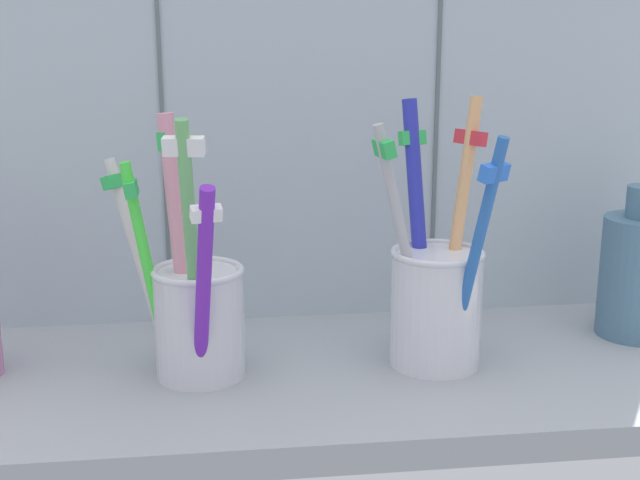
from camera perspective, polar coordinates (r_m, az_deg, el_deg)
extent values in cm
cube|color=#9EA3A8|center=(59.96, -0.03, -9.52)|extent=(64.00, 22.00, 2.00)
cube|color=#B2C1CC|center=(66.73, -1.33, 12.01)|extent=(64.00, 2.00, 45.00)
cube|color=slate|center=(65.41, -10.76, 11.71)|extent=(0.30, 0.20, 45.00)
cube|color=slate|center=(67.57, 8.01, 11.90)|extent=(0.30, 0.20, 45.00)
cylinder|color=silver|center=(57.59, -8.12, -5.68)|extent=(6.01, 6.01, 7.39)
torus|color=silver|center=(56.42, -8.25, -2.15)|extent=(6.21, 6.21, 0.50)
cylinder|color=purple|center=(52.68, -7.87, -3.43)|extent=(2.09, 5.85, 14.16)
cube|color=white|center=(49.59, -7.68, 1.79)|extent=(1.97, 1.35, 1.05)
cylinder|color=#47F443|center=(57.19, -11.47, -1.87)|extent=(2.99, 0.76, 14.48)
cube|color=green|center=(55.98, -12.58, 3.47)|extent=(0.90, 1.90, 1.08)
cylinder|color=#6AB968|center=(53.85, -8.60, -1.04)|extent=(1.55, 4.11, 17.63)
cube|color=white|center=(51.22, -9.18, 6.26)|extent=(2.61, 1.38, 1.23)
cylinder|color=silver|center=(59.15, -11.96, -1.53)|extent=(4.91, 4.26, 14.26)
cube|color=green|center=(59.21, -13.54, 3.89)|extent=(2.14, 2.29, 1.09)
cylinder|color=pink|center=(56.70, -9.44, -0.32)|extent=(2.54, 1.96, 17.49)
cube|color=green|center=(55.58, -10.16, 6.64)|extent=(1.48, 2.08, 1.23)
cylinder|color=white|center=(59.35, 7.86, -4.70)|extent=(6.31, 6.31, 8.07)
torus|color=silver|center=(58.15, 8.00, -0.94)|extent=(6.49, 6.49, 0.50)
cylinder|color=#2B30B8|center=(59.71, 6.63, 0.73)|extent=(2.19, 4.87, 18.01)
cube|color=green|center=(59.63, 6.24, 6.86)|extent=(2.02, 1.27, 1.09)
cylinder|color=#B7B5BA|center=(56.85, 5.74, -0.53)|extent=(4.90, 1.51, 16.85)
cube|color=green|center=(54.89, 4.36, 6.19)|extent=(1.37, 2.36, 1.27)
cylinder|color=#F5B071|center=(59.39, 9.26, 0.74)|extent=(3.47, 2.46, 18.27)
cube|color=#E5333F|center=(58.85, 10.11, 6.81)|extent=(1.89, 2.58, 1.06)
cylinder|color=blue|center=(55.69, 10.33, -1.27)|extent=(3.07, 4.13, 16.39)
cube|color=blue|center=(53.64, 11.66, 4.48)|extent=(2.32, 1.98, 1.22)
cylinder|color=slate|center=(68.68, 20.66, -2.34)|extent=(5.78, 5.78, 9.24)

